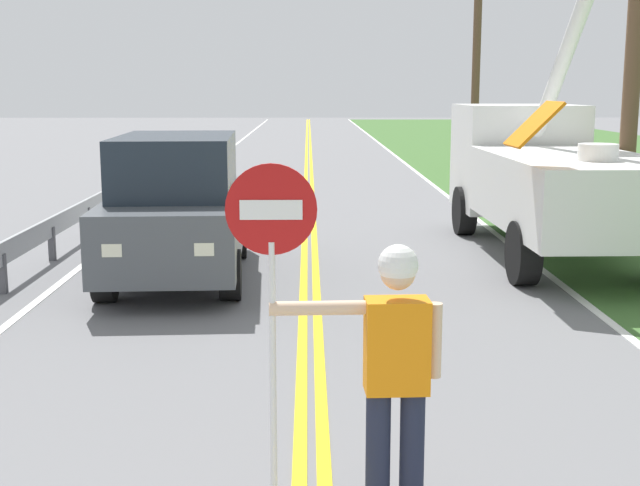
% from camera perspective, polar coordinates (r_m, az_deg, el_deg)
% --- Properties ---
extents(centerline_yellow_left, '(0.11, 110.00, 0.01)m').
position_cam_1_polar(centerline_yellow_left, '(21.74, -0.97, 2.99)').
color(centerline_yellow_left, yellow).
rests_on(centerline_yellow_left, ground).
extents(centerline_yellow_right, '(0.11, 110.00, 0.01)m').
position_cam_1_polar(centerline_yellow_right, '(21.74, -0.50, 2.99)').
color(centerline_yellow_right, yellow).
rests_on(centerline_yellow_right, ground).
extents(edge_line_right, '(0.12, 110.00, 0.01)m').
position_cam_1_polar(edge_line_right, '(22.04, 8.68, 2.97)').
color(edge_line_right, silver).
rests_on(edge_line_right, ground).
extents(edge_line_left, '(0.12, 110.00, 0.01)m').
position_cam_1_polar(edge_line_left, '(22.03, -10.15, 2.93)').
color(edge_line_left, silver).
rests_on(edge_line_left, ground).
extents(flagger_worker, '(1.09, 0.26, 1.83)m').
position_cam_1_polar(flagger_worker, '(5.47, 5.01, -8.18)').
color(flagger_worker, '#1E2338').
rests_on(flagger_worker, ground).
extents(stop_sign_paddle, '(0.56, 0.04, 2.33)m').
position_cam_1_polar(stop_sign_paddle, '(5.24, -3.24, -1.45)').
color(stop_sign_paddle, silver).
rests_on(stop_sign_paddle, ground).
extents(utility_bucket_truck, '(2.67, 6.84, 5.27)m').
position_cam_1_polar(utility_bucket_truck, '(15.07, 14.85, 4.76)').
color(utility_bucket_truck, white).
rests_on(utility_bucket_truck, ground).
extents(oncoming_suv_nearest, '(2.08, 4.68, 2.10)m').
position_cam_1_polar(oncoming_suv_nearest, '(12.69, -9.49, 2.41)').
color(oncoming_suv_nearest, '#4C5156').
rests_on(oncoming_suv_nearest, ground).
extents(utility_pole_mid, '(1.80, 0.28, 8.57)m').
position_cam_1_polar(utility_pole_mid, '(30.53, 10.43, 13.32)').
color(utility_pole_mid, brown).
rests_on(utility_pole_mid, ground).
extents(guardrail_left_shoulder, '(0.10, 32.00, 0.71)m').
position_cam_1_polar(guardrail_left_shoulder, '(17.80, -14.38, 2.71)').
color(guardrail_left_shoulder, '#9EA0A3').
rests_on(guardrail_left_shoulder, ground).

